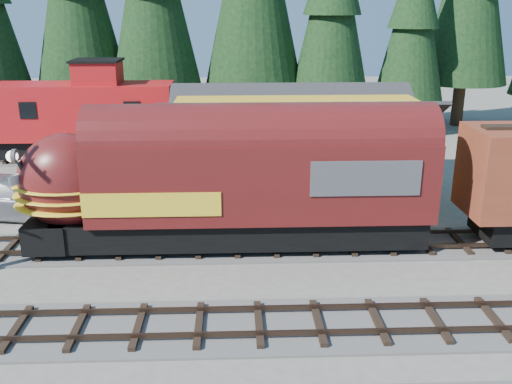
{
  "coord_description": "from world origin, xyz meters",
  "views": [
    {
      "loc": [
        -3.07,
        -17.02,
        9.28
      ],
      "look_at": [
        -2.25,
        4.0,
        2.33
      ],
      "focal_mm": 40.0,
      "sensor_mm": 36.0,
      "label": 1
    }
  ],
  "objects_px": {
    "locomotive": "(217,187)",
    "depot": "(296,138)",
    "caboose": "(84,115)",
    "pickup_truck_a": "(130,201)",
    "pickup_truck_b": "(13,197)"
  },
  "relations": [
    {
      "from": "locomotive",
      "to": "depot",
      "type": "bearing_deg",
      "value": 60.07
    },
    {
      "from": "locomotive",
      "to": "caboose",
      "type": "relative_size",
      "value": 1.47
    },
    {
      "from": "depot",
      "to": "locomotive",
      "type": "bearing_deg",
      "value": -119.93
    },
    {
      "from": "locomotive",
      "to": "pickup_truck_a",
      "type": "xyz_separation_m",
      "value": [
        -4.07,
        3.54,
        -1.74
      ]
    },
    {
      "from": "depot",
      "to": "caboose",
      "type": "bearing_deg",
      "value": 148.53
    },
    {
      "from": "depot",
      "to": "pickup_truck_a",
      "type": "bearing_deg",
      "value": -159.21
    },
    {
      "from": "caboose",
      "to": "pickup_truck_a",
      "type": "xyz_separation_m",
      "value": [
        4.44,
        -10.46,
        -1.98
      ]
    },
    {
      "from": "pickup_truck_a",
      "to": "depot",
      "type": "bearing_deg",
      "value": -86.08
    },
    {
      "from": "pickup_truck_a",
      "to": "pickup_truck_b",
      "type": "distance_m",
      "value": 5.39
    },
    {
      "from": "pickup_truck_a",
      "to": "locomotive",
      "type": "bearing_deg",
      "value": -147.87
    },
    {
      "from": "depot",
      "to": "locomotive",
      "type": "distance_m",
      "value": 7.51
    },
    {
      "from": "depot",
      "to": "locomotive",
      "type": "xyz_separation_m",
      "value": [
        -3.74,
        -6.5,
        -0.4
      ]
    },
    {
      "from": "depot",
      "to": "locomotive",
      "type": "height_order",
      "value": "depot"
    },
    {
      "from": "pickup_truck_a",
      "to": "pickup_truck_b",
      "type": "relative_size",
      "value": 0.92
    },
    {
      "from": "depot",
      "to": "pickup_truck_b",
      "type": "bearing_deg",
      "value": -169.14
    }
  ]
}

